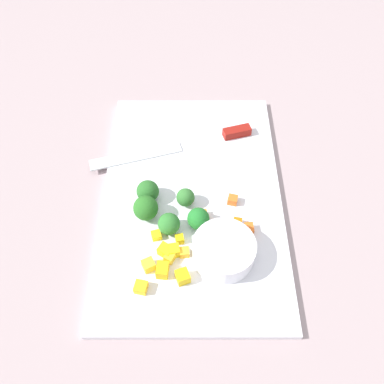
% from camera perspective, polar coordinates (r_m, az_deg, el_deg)
% --- Properties ---
extents(ground_plane, '(4.00, 4.00, 0.00)m').
position_cam_1_polar(ground_plane, '(0.77, 0.00, -0.97)').
color(ground_plane, '#A28D91').
extents(cutting_board, '(0.52, 0.33, 0.01)m').
position_cam_1_polar(cutting_board, '(0.76, 0.00, -0.71)').
color(cutting_board, white).
rests_on(cutting_board, ground_plane).
extents(prep_bowl, '(0.10, 0.10, 0.04)m').
position_cam_1_polar(prep_bowl, '(0.68, 4.46, -8.08)').
color(prep_bowl, white).
rests_on(prep_bowl, cutting_board).
extents(chef_knife, '(0.11, 0.32, 0.02)m').
position_cam_1_polar(chef_knife, '(0.84, 0.46, 6.97)').
color(chef_knife, silver).
rests_on(chef_knife, cutting_board).
extents(carrot_dice_0, '(0.02, 0.02, 0.01)m').
position_cam_1_polar(carrot_dice_0, '(0.72, 6.32, -4.24)').
color(carrot_dice_0, orange).
rests_on(carrot_dice_0, cutting_board).
extents(carrot_dice_1, '(0.01, 0.01, 0.01)m').
position_cam_1_polar(carrot_dice_1, '(0.73, 1.65, -3.04)').
color(carrot_dice_1, orange).
rests_on(carrot_dice_1, cutting_board).
extents(carrot_dice_2, '(0.02, 0.02, 0.01)m').
position_cam_1_polar(carrot_dice_2, '(0.75, 5.67, -1.10)').
color(carrot_dice_2, orange).
rests_on(carrot_dice_2, cutting_board).
extents(carrot_dice_3, '(0.02, 0.02, 0.01)m').
position_cam_1_polar(carrot_dice_3, '(0.72, 7.91, -5.06)').
color(carrot_dice_3, orange).
rests_on(carrot_dice_3, cutting_board).
extents(carrot_dice_4, '(0.02, 0.02, 0.01)m').
position_cam_1_polar(carrot_dice_4, '(0.72, 2.05, -4.52)').
color(carrot_dice_4, orange).
rests_on(carrot_dice_4, cutting_board).
extents(carrot_dice_5, '(0.02, 0.02, 0.01)m').
position_cam_1_polar(carrot_dice_5, '(0.72, 0.98, -3.95)').
color(carrot_dice_5, orange).
rests_on(carrot_dice_5, cutting_board).
extents(pepper_dice_0, '(0.03, 0.03, 0.02)m').
position_cam_1_polar(pepper_dice_0, '(0.67, -1.28, -11.64)').
color(pepper_dice_0, yellow).
rests_on(pepper_dice_0, cutting_board).
extents(pepper_dice_1, '(0.02, 0.02, 0.02)m').
position_cam_1_polar(pepper_dice_1, '(0.69, -2.45, -8.10)').
color(pepper_dice_1, yellow).
rests_on(pepper_dice_1, cutting_board).
extents(pepper_dice_2, '(0.02, 0.02, 0.01)m').
position_cam_1_polar(pepper_dice_2, '(0.70, -1.70, -6.55)').
color(pepper_dice_2, yellow).
rests_on(pepper_dice_2, cutting_board).
extents(pepper_dice_3, '(0.02, 0.02, 0.01)m').
position_cam_1_polar(pepper_dice_3, '(0.69, -1.05, -8.36)').
color(pepper_dice_3, yellow).
rests_on(pepper_dice_3, cutting_board).
extents(pepper_dice_4, '(0.02, 0.02, 0.01)m').
position_cam_1_polar(pepper_dice_4, '(0.71, -4.96, -6.00)').
color(pepper_dice_4, yellow).
rests_on(pepper_dice_4, cutting_board).
extents(pepper_dice_5, '(0.03, 0.03, 0.02)m').
position_cam_1_polar(pepper_dice_5, '(0.68, -6.03, -10.03)').
color(pepper_dice_5, yellow).
rests_on(pepper_dice_5, cutting_board).
extents(pepper_dice_6, '(0.03, 0.02, 0.02)m').
position_cam_1_polar(pepper_dice_6, '(0.67, -4.09, -10.76)').
color(pepper_dice_6, yellow).
rests_on(pepper_dice_6, cutting_board).
extents(pepper_dice_7, '(0.03, 0.03, 0.02)m').
position_cam_1_polar(pepper_dice_7, '(0.69, -3.67, -8.11)').
color(pepper_dice_7, yellow).
rests_on(pepper_dice_7, cutting_board).
extents(pepper_dice_8, '(0.02, 0.02, 0.02)m').
position_cam_1_polar(pepper_dice_8, '(0.67, -7.08, -12.97)').
color(pepper_dice_8, yellow).
rests_on(pepper_dice_8, cutting_board).
extents(pepper_dice_9, '(0.02, 0.02, 0.02)m').
position_cam_1_polar(pepper_dice_9, '(0.68, -3.08, -9.01)').
color(pepper_dice_9, yellow).
rests_on(pepper_dice_9, cutting_board).
extents(broccoli_floret_0, '(0.04, 0.04, 0.05)m').
position_cam_1_polar(broccoli_floret_0, '(0.72, -6.41, -2.25)').
color(broccoli_floret_0, '#94C06A').
rests_on(broccoli_floret_0, cutting_board).
extents(broccoli_floret_1, '(0.03, 0.03, 0.04)m').
position_cam_1_polar(broccoli_floret_1, '(0.73, -0.89, -0.77)').
color(broccoli_floret_1, '#90AC68').
rests_on(broccoli_floret_1, cutting_board).
extents(broccoli_floret_2, '(0.04, 0.04, 0.04)m').
position_cam_1_polar(broccoli_floret_2, '(0.70, -3.20, -4.46)').
color(broccoli_floret_2, '#87B26D').
rests_on(broccoli_floret_2, cutting_board).
extents(broccoli_floret_3, '(0.04, 0.04, 0.04)m').
position_cam_1_polar(broccoli_floret_3, '(0.74, -6.13, 0.09)').
color(broccoli_floret_3, '#91C259').
rests_on(broccoli_floret_3, cutting_board).
extents(broccoli_floret_4, '(0.04, 0.04, 0.04)m').
position_cam_1_polar(broccoli_floret_4, '(0.71, 0.90, -3.73)').
color(broccoli_floret_4, '#82AD55').
rests_on(broccoli_floret_4, cutting_board).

